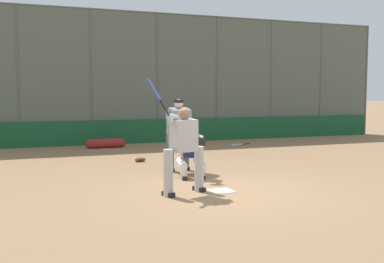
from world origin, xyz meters
TOP-DOWN VIEW (x-y plane):
  - ground_plane at (0.00, 0.00)m, footprint 160.00×160.00m
  - home_plate_marker at (0.00, 0.00)m, footprint 0.43×0.43m
  - backstop_fence at (-0.00, -8.63)m, footprint 21.85×0.08m
  - padding_wall at (0.00, -8.53)m, footprint 21.33×0.18m
  - bleachers_beyond at (-1.70, -11.49)m, footprint 15.24×3.05m
  - batter_at_plate at (0.73, -0.05)m, footprint 1.09×0.52m
  - catcher_behind_plate at (0.07, -1.45)m, footprint 0.62×0.75m
  - umpire_home at (0.05, -2.38)m, footprint 0.69×0.46m
  - spare_bat_near_backstop at (-3.55, -6.52)m, footprint 0.86×0.36m
  - fielding_glove_on_dirt at (0.57, -4.09)m, footprint 0.30×0.23m
  - equipment_bag_dugout_side at (0.93, -7.46)m, footprint 1.35×0.31m

SIDE VIEW (x-z plane):
  - ground_plane at x=0.00m, z-range 0.00..0.00m
  - home_plate_marker at x=0.00m, z-range 0.00..0.01m
  - spare_bat_near_backstop at x=-3.55m, z-range 0.00..0.07m
  - fielding_glove_on_dirt at x=0.57m, z-range 0.00..0.11m
  - equipment_bag_dugout_side at x=0.93m, z-range 0.00..0.31m
  - padding_wall at x=0.00m, z-range 0.00..0.86m
  - bleachers_beyond at x=-1.70m, z-range -0.31..1.49m
  - catcher_behind_plate at x=0.07m, z-range 0.02..1.18m
  - batter_at_plate at x=0.73m, z-range -0.20..1.91m
  - umpire_home at x=0.05m, z-range 0.06..1.76m
  - backstop_fence at x=0.00m, z-range 0.09..4.90m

